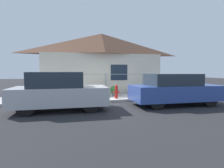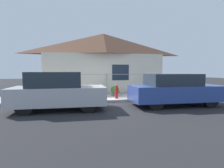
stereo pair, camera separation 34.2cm
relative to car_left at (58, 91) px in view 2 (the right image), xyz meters
name	(u,v)px [view 2 (the right image)]	position (x,y,z in m)	size (l,w,h in m)	color
ground_plane	(113,102)	(2.44, 1.26, -0.75)	(60.00, 60.00, 0.00)	#262628
sidewalk	(109,98)	(2.44, 2.37, -0.69)	(24.00, 2.21, 0.12)	#B2AFA8
house	(104,47)	(2.45, 4.82, 2.47)	(8.12, 2.23, 4.12)	beige
fence	(107,83)	(2.44, 3.32, 0.08)	(4.90, 0.10, 1.29)	#999993
car_left	(58,91)	(0.00, 0.00, 0.00)	(3.64, 1.64, 1.52)	#B7B7BC
car_right	(174,90)	(5.04, 0.00, -0.03)	(4.04, 1.67, 1.44)	#2D4793
fire_hydrant	(117,91)	(2.73, 1.74, -0.25)	(0.36, 0.16, 0.71)	red
potted_plant_near_hydrant	(115,90)	(2.82, 2.64, -0.30)	(0.47, 0.47, 0.59)	slate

